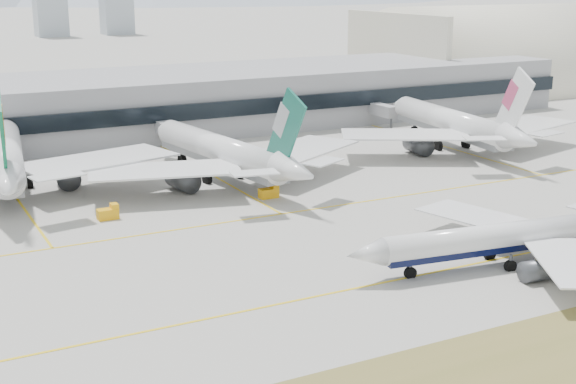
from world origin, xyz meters
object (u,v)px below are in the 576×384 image
widebody_eva (6,159)px  terminal (82,108)px  widebody_china_air (456,125)px  taxiing_airliner (506,238)px  hangar (494,88)px  widebody_cathay (225,154)px

widebody_eva → terminal: widebody_eva is taller
terminal → widebody_eva: bearing=-119.0°
widebody_china_air → terminal: (-74.22, 56.66, 1.58)m
widebody_china_air → taxiing_airliner: bearing=153.1°
widebody_china_air → hangar: bearing=-39.5°
widebody_eva → hangar: bearing=-61.5°
widebody_china_air → terminal: size_ratio=0.22×
terminal → hangar: hangar is taller
terminal → widebody_china_air: bearing=-37.4°
taxiing_airliner → widebody_cathay: size_ratio=0.81×
widebody_cathay → widebody_china_air: widebody_china_air is taller
terminal → taxiing_airliner: bearing=-75.8°
widebody_china_air → hangar: (80.34, 76.82, -5.79)m
taxiing_airliner → widebody_cathay: widebody_cathay is taller
widebody_eva → widebody_china_air: widebody_eva is taller
widebody_eva → widebody_cathay: widebody_eva is taller
taxiing_airliner → widebody_cathay: 64.46m
taxiing_airliner → widebody_eva: widebody_eva is taller
terminal → hangar: (154.56, 20.16, -7.37)m
widebody_china_air → terminal: bearing=59.4°
widebody_cathay → terminal: bearing=5.7°
taxiing_airliner → hangar: size_ratio=0.54×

